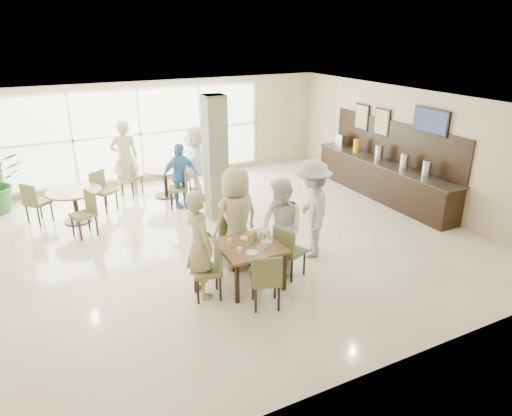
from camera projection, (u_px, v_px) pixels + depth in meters
name	position (u px, v px, depth m)	size (l,w,h in m)	color
ground	(222.00, 240.00, 9.52)	(10.00, 10.00, 0.00)	beige
room_shell	(219.00, 161.00, 8.89)	(10.00, 10.00, 10.00)	white
window_bank	(140.00, 134.00, 12.49)	(7.00, 0.04, 7.00)	silver
column	(216.00, 159.00, 10.16)	(0.45, 0.45, 2.80)	#626B4A
main_table	(249.00, 249.00, 7.63)	(1.02, 1.02, 0.75)	brown
round_table_left	(74.00, 197.00, 10.20)	(1.19, 1.19, 0.75)	brown
round_table_right	(165.00, 175.00, 11.77)	(1.12, 1.12, 0.75)	brown
chairs_main_table	(250.00, 260.00, 7.69)	(2.12, 1.97, 0.95)	brown
chairs_table_left	(76.00, 202.00, 10.21)	(2.09, 1.90, 0.95)	brown
chairs_table_right	(165.00, 179.00, 11.78)	(2.05, 2.01, 0.95)	brown
tabletop_clutter	(251.00, 241.00, 7.58)	(0.72, 0.75, 0.21)	white
buffet_counter	(382.00, 177.00, 11.70)	(0.64, 4.70, 1.95)	black
wall_tv	(431.00, 121.00, 10.29)	(0.06, 1.00, 0.58)	black
framed_art_a	(382.00, 122.00, 11.73)	(0.05, 0.55, 0.70)	black
framed_art_b	(362.00, 117.00, 12.40)	(0.05, 0.55, 0.70)	black
teen_left	(199.00, 244.00, 7.28)	(0.66, 0.43, 1.81)	tan
teen_far	(236.00, 218.00, 8.16)	(0.92, 0.50, 1.88)	tan
teen_right	(281.00, 228.00, 7.91)	(0.86, 0.67, 1.77)	white
teen_standing	(312.00, 209.00, 8.56)	(1.23, 0.71, 1.90)	#A9A9AC
adult_a	(180.00, 176.00, 10.99)	(0.93, 0.53, 1.59)	#4183C4
adult_b	(194.00, 160.00, 11.92)	(1.66, 0.72, 1.79)	white
adult_standing	(125.00, 158.00, 11.76)	(0.72, 0.47, 1.97)	tan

